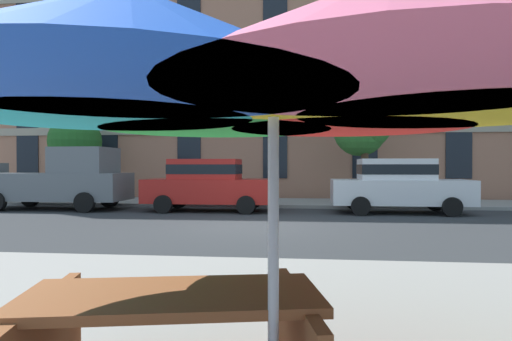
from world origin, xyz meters
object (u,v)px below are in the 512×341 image
(pickup_gray, at_px, (62,181))
(street_tree_middle, at_px, (364,126))
(street_tree_left, at_px, (74,143))
(patio_umbrella, at_px, (273,79))
(sedan_red, at_px, (208,183))
(sedan_white, at_px, (398,184))
(picnic_table, at_px, (172,338))

(pickup_gray, xyz_separation_m, street_tree_middle, (10.91, 2.98, 2.10))
(street_tree_left, relative_size, patio_umbrella, 1.08)
(street_tree_left, distance_m, patio_umbrella, 19.18)
(sedan_red, bearing_deg, sedan_white, 0.00)
(street_tree_middle, height_order, patio_umbrella, street_tree_middle)
(sedan_white, xyz_separation_m, street_tree_left, (-13.16, 3.67, 1.63))
(pickup_gray, bearing_deg, street_tree_middle, 15.25)
(street_tree_middle, distance_m, picnic_table, 15.94)
(sedan_red, relative_size, street_tree_left, 1.16)
(street_tree_left, height_order, patio_umbrella, street_tree_left)
(street_tree_left, bearing_deg, patio_umbrella, -58.65)
(pickup_gray, distance_m, picnic_table, 14.70)
(sedan_red, distance_m, sedan_white, 6.32)
(patio_umbrella, bearing_deg, picnic_table, 157.36)
(pickup_gray, relative_size, street_tree_middle, 1.18)
(sedan_red, bearing_deg, street_tree_left, 151.75)
(pickup_gray, height_order, sedan_red, pickup_gray)
(sedan_red, height_order, street_tree_left, street_tree_left)
(sedan_red, bearing_deg, street_tree_middle, 27.99)
(street_tree_middle, bearing_deg, sedan_white, -76.28)
(sedan_red, height_order, street_tree_middle, street_tree_middle)
(picnic_table, bearing_deg, patio_umbrella, -22.64)
(pickup_gray, bearing_deg, patio_umbrella, -56.34)
(picnic_table, bearing_deg, sedan_white, 72.91)
(pickup_gray, xyz_separation_m, patio_umbrella, (8.46, -12.70, 0.98))
(picnic_table, bearing_deg, street_tree_left, 120.10)
(street_tree_left, xyz_separation_m, picnic_table, (9.34, -16.11, -2.09))
(sedan_white, bearing_deg, picnic_table, -107.09)
(sedan_red, height_order, patio_umbrella, patio_umbrella)
(street_tree_left, bearing_deg, sedan_red, -28.25)
(street_tree_left, relative_size, picnic_table, 1.83)
(sedan_red, height_order, sedan_white, same)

